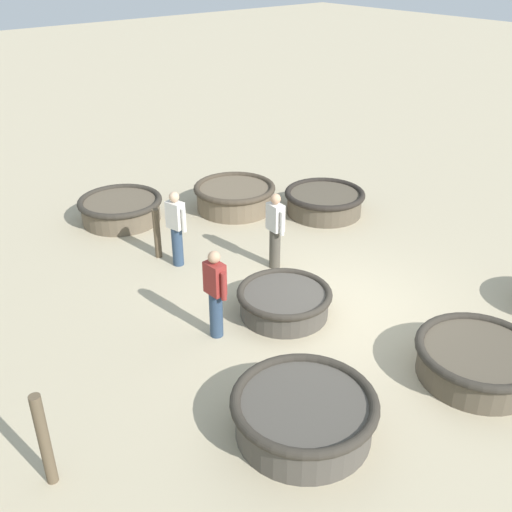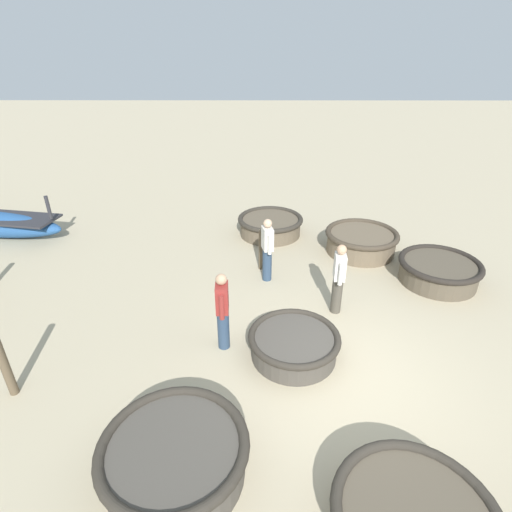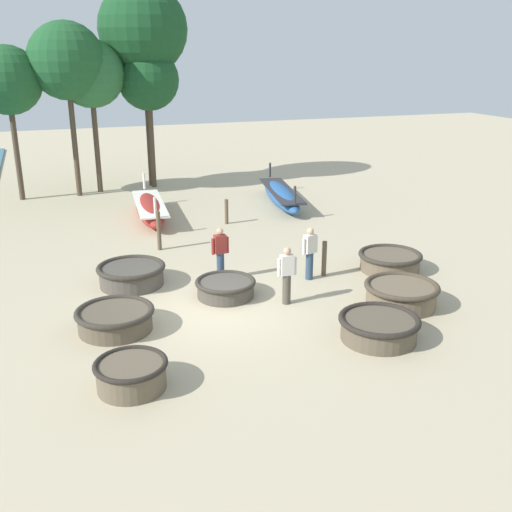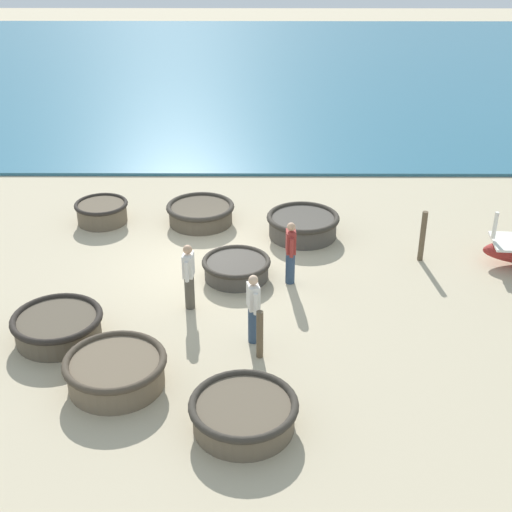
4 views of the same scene
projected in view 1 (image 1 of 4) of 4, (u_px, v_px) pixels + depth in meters
name	position (u px, v px, depth m)	size (l,w,h in m)	color
ground_plane	(341.00, 315.00, 10.49)	(80.00, 80.00, 0.00)	#BCAD8C
coracle_far_left	(478.00, 360.00, 8.89)	(1.90, 1.90, 0.55)	brown
coracle_center	(235.00, 196.00, 14.39)	(1.96, 1.96, 0.62)	brown
coracle_far_right	(121.00, 208.00, 13.82)	(1.93, 1.93, 0.56)	brown
coracle_tilted	(324.00, 201.00, 14.19)	(1.90, 1.90, 0.57)	brown
coracle_front_right	(304.00, 414.00, 7.84)	(1.95, 1.95, 0.61)	#4C473F
coracle_front_left	(284.00, 301.00, 10.39)	(1.66, 1.66, 0.49)	#4C473F
fisherman_by_coracle	(275.00, 229.00, 11.62)	(0.53, 0.25, 1.57)	#4C473D
fisherman_standing_left	(176.00, 227.00, 11.71)	(0.52, 0.29, 1.57)	#2D425B
fisherman_with_hat	(215.00, 292.00, 9.56)	(0.53, 0.23, 1.57)	#2D425B
mooring_post_inland	(157.00, 233.00, 12.14)	(0.14, 0.14, 1.06)	brown
mooring_post_mid_beach	(44.00, 440.00, 6.98)	(0.14, 0.14, 1.33)	brown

